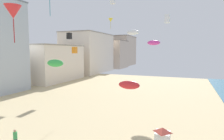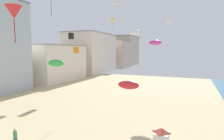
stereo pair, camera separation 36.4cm
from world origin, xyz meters
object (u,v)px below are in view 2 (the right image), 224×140
(kite_yellow_delta, at_px, (112,20))
(kite_white_box_2, at_px, (169,19))
(kite_magenta_parafoil, at_px, (155,43))
(kite_white_parafoil, at_px, (134,32))
(kite_black_box, at_px, (71,36))
(kite_red_delta, at_px, (14,12))
(kite_green_parafoil, at_px, (56,63))
(kite_red_parafoil, at_px, (128,85))
(kite_flyer, at_px, (15,137))
(lifeguard_stand, at_px, (161,137))
(kite_orange_box_2, at_px, (76,50))
(kite_white_box, at_px, (115,0))

(kite_yellow_delta, xyz_separation_m, kite_white_box_2, (11.35, 1.85, -0.12))
(kite_magenta_parafoil, height_order, kite_white_parafoil, kite_white_parafoil)
(kite_black_box, xyz_separation_m, kite_yellow_delta, (8.42, 2.94, 3.25))
(kite_white_parafoil, bearing_deg, kite_magenta_parafoil, 48.88)
(kite_black_box, relative_size, kite_red_delta, 0.36)
(kite_white_box_2, bearing_deg, kite_green_parafoil, -120.03)
(kite_green_parafoil, distance_m, kite_yellow_delta, 19.77)
(kite_red_delta, relative_size, kite_red_parafoil, 1.89)
(kite_magenta_parafoil, height_order, kite_red_parafoil, kite_magenta_parafoil)
(kite_flyer, relative_size, lifeguard_stand, 0.64)
(kite_green_parafoil, xyz_separation_m, kite_orange_box_2, (-5.95, 13.58, 1.72))
(kite_white_box, xyz_separation_m, kite_white_box_2, (12.28, -1.58, -5.17))
(kite_magenta_parafoil, relative_size, kite_white_box_2, 1.36)
(kite_magenta_parafoil, height_order, kite_white_box_2, kite_white_box_2)
(kite_green_parafoil, relative_size, kite_yellow_delta, 1.13)
(lifeguard_stand, distance_m, kite_red_delta, 18.25)
(kite_flyer, bearing_deg, kite_magenta_parafoil, -35.04)
(kite_flyer, xyz_separation_m, kite_red_parafoil, (8.73, 4.93, 4.38))
(kite_yellow_delta, relative_size, kite_magenta_parafoil, 0.99)
(kite_red_delta, bearing_deg, kite_white_box, 89.74)
(kite_black_box, distance_m, kite_white_box_2, 20.58)
(kite_green_parafoil, relative_size, kite_white_box_2, 1.52)
(kite_red_delta, height_order, kite_yellow_delta, kite_yellow_delta)
(kite_white_parafoil, height_order, kite_orange_box_2, kite_white_parafoil)
(lifeguard_stand, relative_size, kite_white_box_2, 1.57)
(lifeguard_stand, bearing_deg, kite_white_box_2, 81.55)
(kite_white_parafoil, relative_size, kite_orange_box_2, 1.58)
(kite_flyer, xyz_separation_m, kite_green_parafoil, (-2.04, 8.10, 5.92))
(kite_black_box, height_order, kite_yellow_delta, kite_yellow_delta)
(kite_orange_box_2, relative_size, kite_white_box_2, 0.81)
(kite_yellow_delta, relative_size, kite_orange_box_2, 1.66)
(kite_black_box, bearing_deg, kite_green_parafoil, -61.41)
(kite_flyer, height_order, lifeguard_stand, lifeguard_stand)
(kite_green_parafoil, bearing_deg, kite_magenta_parafoil, 54.95)
(kite_white_parafoil, height_order, kite_red_parafoil, kite_white_parafoil)
(kite_white_parafoil, bearing_deg, kite_red_delta, -116.40)
(kite_black_box, xyz_separation_m, kite_red_parafoil, (19.02, -18.30, -6.30))
(kite_red_parafoil, bearing_deg, kite_black_box, 136.11)
(kite_green_parafoil, distance_m, kite_white_parafoil, 13.80)
(kite_flyer, bearing_deg, kite_green_parafoil, -1.35)
(kite_orange_box_2, xyz_separation_m, kite_red_parafoil, (16.72, -16.75, -3.26))
(kite_black_box, relative_size, kite_green_parafoil, 0.54)
(kite_red_delta, xyz_separation_m, kite_magenta_parafoil, (10.82, 19.32, -2.47))
(kite_red_delta, bearing_deg, kite_black_box, 109.97)
(lifeguard_stand, height_order, kite_white_box, kite_white_box)
(kite_magenta_parafoil, bearing_deg, kite_red_delta, -119.25)
(kite_flyer, bearing_deg, kite_red_parafoil, -76.06)
(lifeguard_stand, distance_m, kite_orange_box_2, 28.23)
(kite_black_box, xyz_separation_m, kite_white_box, (7.49, 6.38, 8.29))
(lifeguard_stand, xyz_separation_m, kite_green_parafoil, (-14.08, 5.14, 5.00))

